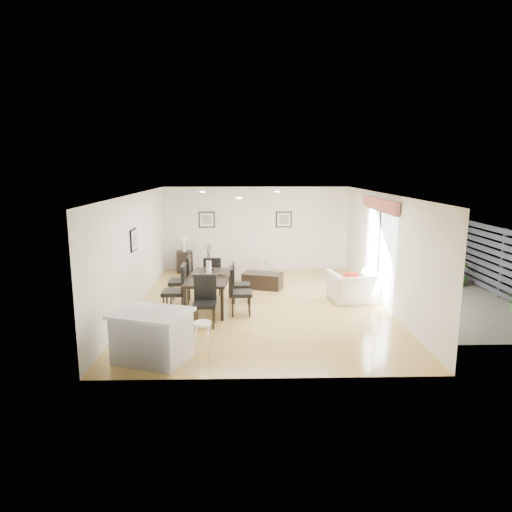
{
  "coord_description": "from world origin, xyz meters",
  "views": [
    {
      "loc": [
        -0.39,
        -10.76,
        3.31
      ],
      "look_at": [
        -0.1,
        0.4,
        1.14
      ],
      "focal_mm": 32.0,
      "sensor_mm": 36.0,
      "label": 1
    }
  ],
  "objects_px": {
    "bar_stool": "(202,327)",
    "sofa": "(238,268)",
    "armchair": "(354,287)",
    "dining_chair_head": "(205,298)",
    "dining_chair_wfar": "(184,277)",
    "dining_chair_enear": "(237,288)",
    "dining_chair_wnear": "(178,287)",
    "dining_chair_foot": "(213,274)",
    "dining_chair_efar": "(238,281)",
    "coffee_table": "(263,280)",
    "dining_table": "(209,279)",
    "kitchen_island": "(152,336)",
    "side_table": "(184,262)"
  },
  "relations": [
    {
      "from": "dining_chair_enear",
      "to": "dining_chair_efar",
      "type": "relative_size",
      "value": 1.12
    },
    {
      "from": "coffee_table",
      "to": "kitchen_island",
      "type": "bearing_deg",
      "value": -95.97
    },
    {
      "from": "dining_chair_foot",
      "to": "dining_chair_head",
      "type": "bearing_deg",
      "value": 88.5
    },
    {
      "from": "dining_chair_wnear",
      "to": "dining_chair_efar",
      "type": "bearing_deg",
      "value": 125.2
    },
    {
      "from": "sofa",
      "to": "kitchen_island",
      "type": "height_order",
      "value": "kitchen_island"
    },
    {
      "from": "sofa",
      "to": "armchair",
      "type": "bearing_deg",
      "value": 121.28
    },
    {
      "from": "dining_chair_efar",
      "to": "side_table",
      "type": "bearing_deg",
      "value": 28.3
    },
    {
      "from": "dining_chair_head",
      "to": "coffee_table",
      "type": "distance_m",
      "value": 3.33
    },
    {
      "from": "side_table",
      "to": "kitchen_island",
      "type": "distance_m",
      "value": 6.89
    },
    {
      "from": "dining_chair_wnear",
      "to": "dining_chair_head",
      "type": "bearing_deg",
      "value": 42.99
    },
    {
      "from": "dining_chair_enear",
      "to": "dining_chair_head",
      "type": "distance_m",
      "value": 0.96
    },
    {
      "from": "dining_table",
      "to": "dining_chair_efar",
      "type": "xyz_separation_m",
      "value": [
        0.67,
        0.48,
        -0.16
      ]
    },
    {
      "from": "armchair",
      "to": "dining_chair_wnear",
      "type": "bearing_deg",
      "value": 3.15
    },
    {
      "from": "coffee_table",
      "to": "side_table",
      "type": "xyz_separation_m",
      "value": [
        -2.44,
        2.07,
        0.12
      ]
    },
    {
      "from": "dining_chair_head",
      "to": "bar_stool",
      "type": "xyz_separation_m",
      "value": [
        0.1,
        -1.8,
        -0.01
      ]
    },
    {
      "from": "dining_chair_head",
      "to": "bar_stool",
      "type": "height_order",
      "value": "dining_chair_head"
    },
    {
      "from": "bar_stool",
      "to": "sofa",
      "type": "bearing_deg",
      "value": 85.12
    },
    {
      "from": "armchair",
      "to": "dining_chair_head",
      "type": "distance_m",
      "value": 3.92
    },
    {
      "from": "dining_chair_enear",
      "to": "bar_stool",
      "type": "relative_size",
      "value": 1.61
    },
    {
      "from": "side_table",
      "to": "dining_chair_enear",
      "type": "bearing_deg",
      "value": -68.27
    },
    {
      "from": "sofa",
      "to": "dining_chair_wfar",
      "type": "height_order",
      "value": "dining_chair_wfar"
    },
    {
      "from": "coffee_table",
      "to": "side_table",
      "type": "distance_m",
      "value": 3.2
    },
    {
      "from": "kitchen_island",
      "to": "sofa",
      "type": "bearing_deg",
      "value": 96.69
    },
    {
      "from": "armchair",
      "to": "coffee_table",
      "type": "distance_m",
      "value": 2.64
    },
    {
      "from": "sofa",
      "to": "dining_chair_wfar",
      "type": "distance_m",
      "value": 3.05
    },
    {
      "from": "dining_table",
      "to": "dining_chair_enear",
      "type": "bearing_deg",
      "value": -32.08
    },
    {
      "from": "dining_chair_foot",
      "to": "coffee_table",
      "type": "height_order",
      "value": "dining_chair_foot"
    },
    {
      "from": "armchair",
      "to": "dining_table",
      "type": "xyz_separation_m",
      "value": [
        -3.57,
        -0.44,
        0.33
      ]
    },
    {
      "from": "bar_stool",
      "to": "dining_chair_efar",
      "type": "bearing_deg",
      "value": 80.64
    },
    {
      "from": "armchair",
      "to": "coffee_table",
      "type": "xyz_separation_m",
      "value": [
        -2.22,
        1.41,
        -0.17
      ]
    },
    {
      "from": "dining_chair_foot",
      "to": "bar_stool",
      "type": "distance_m",
      "value": 4.14
    },
    {
      "from": "dining_table",
      "to": "dining_chair_head",
      "type": "distance_m",
      "value": 1.17
    },
    {
      "from": "dining_table",
      "to": "side_table",
      "type": "bearing_deg",
      "value": 109.22
    },
    {
      "from": "dining_chair_foot",
      "to": "coffee_table",
      "type": "bearing_deg",
      "value": -154.79
    },
    {
      "from": "dining_chair_wfar",
      "to": "bar_stool",
      "type": "height_order",
      "value": "dining_chair_wfar"
    },
    {
      "from": "dining_chair_wfar",
      "to": "bar_stool",
      "type": "distance_m",
      "value": 3.52
    },
    {
      "from": "kitchen_island",
      "to": "dining_chair_wnear",
      "type": "bearing_deg",
      "value": 106.92
    },
    {
      "from": "sofa",
      "to": "dining_chair_efar",
      "type": "distance_m",
      "value": 2.75
    },
    {
      "from": "dining_chair_enear",
      "to": "dining_chair_wfar",
      "type": "bearing_deg",
      "value": 51.92
    },
    {
      "from": "dining_table",
      "to": "kitchen_island",
      "type": "height_order",
      "value": "kitchen_island"
    },
    {
      "from": "sofa",
      "to": "armchair",
      "type": "distance_m",
      "value": 4.04
    },
    {
      "from": "dining_chair_efar",
      "to": "side_table",
      "type": "distance_m",
      "value": 3.88
    },
    {
      "from": "dining_chair_foot",
      "to": "side_table",
      "type": "xyz_separation_m",
      "value": [
        -1.09,
        2.75,
        -0.23
      ]
    },
    {
      "from": "sofa",
      "to": "dining_table",
      "type": "distance_m",
      "value": 3.3
    },
    {
      "from": "dining_chair_wnear",
      "to": "bar_stool",
      "type": "bearing_deg",
      "value": 16.68
    },
    {
      "from": "dining_table",
      "to": "kitchen_island",
      "type": "bearing_deg",
      "value": -100.81
    },
    {
      "from": "armchair",
      "to": "dining_chair_wfar",
      "type": "height_order",
      "value": "dining_chair_wfar"
    },
    {
      "from": "dining_chair_head",
      "to": "dining_chair_foot",
      "type": "relative_size",
      "value": 1.06
    },
    {
      "from": "armchair",
      "to": "dining_chair_enear",
      "type": "height_order",
      "value": "dining_chair_enear"
    },
    {
      "from": "dining_chair_efar",
      "to": "dining_table",
      "type": "bearing_deg",
      "value": 126.46
    }
  ]
}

